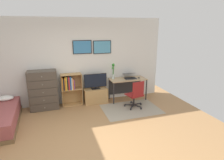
{
  "coord_description": "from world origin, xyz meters",
  "views": [
    {
      "loc": [
        -0.57,
        -3.59,
        2.44
      ],
      "look_at": [
        1.08,
        1.5,
        0.92
      ],
      "focal_mm": 30.51,
      "sensor_mm": 36.0,
      "label": 1
    }
  ],
  "objects_px": {
    "office_chair": "(136,94)",
    "tv_stand": "(96,95)",
    "television": "(95,81)",
    "bookshelf": "(70,87)",
    "desk": "(127,82)",
    "laptop": "(130,76)",
    "bamboo_vase": "(113,71)",
    "computer_mouse": "(139,78)",
    "dresser": "(43,90)"
  },
  "relations": [
    {
      "from": "dresser",
      "to": "bookshelf",
      "type": "distance_m",
      "value": 0.79
    },
    {
      "from": "desk",
      "to": "laptop",
      "type": "relative_size",
      "value": 2.62
    },
    {
      "from": "laptop",
      "to": "computer_mouse",
      "type": "distance_m",
      "value": 0.31
    },
    {
      "from": "bookshelf",
      "to": "office_chair",
      "type": "height_order",
      "value": "bookshelf"
    },
    {
      "from": "desk",
      "to": "office_chair",
      "type": "xyz_separation_m",
      "value": [
        -0.03,
        -0.81,
        -0.14
      ]
    },
    {
      "from": "tv_stand",
      "to": "dresser",
      "type": "bearing_deg",
      "value": -179.46
    },
    {
      "from": "television",
      "to": "office_chair",
      "type": "distance_m",
      "value": 1.35
    },
    {
      "from": "dresser",
      "to": "laptop",
      "type": "bearing_deg",
      "value": 0.16
    },
    {
      "from": "office_chair",
      "to": "desk",
      "type": "bearing_deg",
      "value": 76.49
    },
    {
      "from": "desk",
      "to": "television",
      "type": "bearing_deg",
      "value": -178.85
    },
    {
      "from": "office_chair",
      "to": "bamboo_vase",
      "type": "bearing_deg",
      "value": 105.67
    },
    {
      "from": "dresser",
      "to": "bamboo_vase",
      "type": "relative_size",
      "value": 2.27
    },
    {
      "from": "dresser",
      "to": "laptop",
      "type": "height_order",
      "value": "dresser"
    },
    {
      "from": "television",
      "to": "desk",
      "type": "height_order",
      "value": "television"
    },
    {
      "from": "tv_stand",
      "to": "office_chair",
      "type": "bearing_deg",
      "value": -37.05
    },
    {
      "from": "bookshelf",
      "to": "office_chair",
      "type": "distance_m",
      "value": 2.07
    },
    {
      "from": "office_chair",
      "to": "bamboo_vase",
      "type": "relative_size",
      "value": 1.64
    },
    {
      "from": "television",
      "to": "bamboo_vase",
      "type": "xyz_separation_m",
      "value": [
        0.63,
        0.08,
        0.3
      ]
    },
    {
      "from": "television",
      "to": "laptop",
      "type": "height_order",
      "value": "television"
    },
    {
      "from": "dresser",
      "to": "office_chair",
      "type": "relative_size",
      "value": 1.39
    },
    {
      "from": "laptop",
      "to": "bookshelf",
      "type": "bearing_deg",
      "value": -175.57
    },
    {
      "from": "desk",
      "to": "laptop",
      "type": "height_order",
      "value": "laptop"
    },
    {
      "from": "computer_mouse",
      "to": "office_chair",
      "type": "bearing_deg",
      "value": -121.3
    },
    {
      "from": "dresser",
      "to": "computer_mouse",
      "type": "xyz_separation_m",
      "value": [
        3.07,
        -0.12,
        0.16
      ]
    },
    {
      "from": "office_chair",
      "to": "tv_stand",
      "type": "bearing_deg",
      "value": 131.59
    },
    {
      "from": "bamboo_vase",
      "to": "laptop",
      "type": "bearing_deg",
      "value": -6.66
    },
    {
      "from": "office_chair",
      "to": "television",
      "type": "bearing_deg",
      "value": 132.36
    },
    {
      "from": "dresser",
      "to": "office_chair",
      "type": "bearing_deg",
      "value": -16.57
    },
    {
      "from": "office_chair",
      "to": "laptop",
      "type": "height_order",
      "value": "laptop"
    },
    {
      "from": "television",
      "to": "desk",
      "type": "xyz_separation_m",
      "value": [
        1.1,
        0.02,
        -0.13
      ]
    },
    {
      "from": "office_chair",
      "to": "bamboo_vase",
      "type": "height_order",
      "value": "bamboo_vase"
    },
    {
      "from": "dresser",
      "to": "television",
      "type": "distance_m",
      "value": 1.6
    },
    {
      "from": "bookshelf",
      "to": "laptop",
      "type": "relative_size",
      "value": 2.18
    },
    {
      "from": "bookshelf",
      "to": "television",
      "type": "bearing_deg",
      "value": -4.85
    },
    {
      "from": "bookshelf",
      "to": "laptop",
      "type": "distance_m",
      "value": 2.01
    },
    {
      "from": "bookshelf",
      "to": "tv_stand",
      "type": "xyz_separation_m",
      "value": [
        0.81,
        -0.05,
        -0.37
      ]
    },
    {
      "from": "dresser",
      "to": "desk",
      "type": "bearing_deg",
      "value": 0.32
    },
    {
      "from": "tv_stand",
      "to": "desk",
      "type": "height_order",
      "value": "desk"
    },
    {
      "from": "desk",
      "to": "tv_stand",
      "type": "bearing_deg",
      "value": 179.99
    },
    {
      "from": "computer_mouse",
      "to": "television",
      "type": "bearing_deg",
      "value": 175.5
    },
    {
      "from": "bookshelf",
      "to": "computer_mouse",
      "type": "bearing_deg",
      "value": -4.62
    },
    {
      "from": "television",
      "to": "office_chair",
      "type": "height_order",
      "value": "television"
    },
    {
      "from": "bookshelf",
      "to": "computer_mouse",
      "type": "height_order",
      "value": "bookshelf"
    },
    {
      "from": "tv_stand",
      "to": "computer_mouse",
      "type": "distance_m",
      "value": 1.57
    },
    {
      "from": "bookshelf",
      "to": "desk",
      "type": "distance_m",
      "value": 1.91
    },
    {
      "from": "laptop",
      "to": "computer_mouse",
      "type": "relative_size",
      "value": 4.47
    },
    {
      "from": "bookshelf",
      "to": "tv_stand",
      "type": "distance_m",
      "value": 0.89
    },
    {
      "from": "tv_stand",
      "to": "laptop",
      "type": "relative_size",
      "value": 1.62
    },
    {
      "from": "laptop",
      "to": "bamboo_vase",
      "type": "distance_m",
      "value": 0.61
    },
    {
      "from": "dresser",
      "to": "bookshelf",
      "type": "height_order",
      "value": "dresser"
    }
  ]
}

